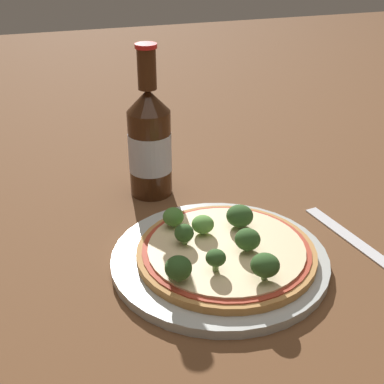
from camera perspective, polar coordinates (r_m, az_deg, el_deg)
name	(u,v)px	position (r m, az deg, el deg)	size (l,w,h in m)	color
ground_plane	(204,260)	(0.67, 1.28, -7.27)	(3.00, 3.00, 0.00)	brown
plate	(220,260)	(0.67, 2.97, -7.21)	(0.27, 0.27, 0.01)	#B2B7B2
pizza	(226,252)	(0.66, 3.67, -6.37)	(0.22, 0.22, 0.01)	#B77F42
broccoli_floret_0	(203,224)	(0.67, 1.16, -3.47)	(0.03, 0.03, 0.02)	#7A9E5B
broccoli_floret_1	(173,217)	(0.69, -2.01, -2.67)	(0.03, 0.03, 0.03)	#7A9E5B
broccoli_floret_2	(248,239)	(0.64, 5.95, -5.06)	(0.03, 0.03, 0.03)	#7A9E5B
broccoli_floret_3	(184,233)	(0.65, -0.85, -4.42)	(0.02, 0.02, 0.03)	#7A9E5B
broccoli_floret_4	(265,265)	(0.59, 7.81, -7.76)	(0.03, 0.03, 0.03)	#7A9E5B
broccoli_floret_5	(216,258)	(0.60, 2.55, -7.07)	(0.02, 0.02, 0.03)	#7A9E5B
broccoli_floret_6	(240,216)	(0.69, 5.11, -2.56)	(0.03, 0.03, 0.03)	#7A9E5B
broccoli_floret_7	(178,268)	(0.59, -1.46, -8.12)	(0.03, 0.03, 0.03)	#7A9E5B
beer_bottle	(150,142)	(0.80, -4.54, 5.36)	(0.06, 0.06, 0.23)	#381E0F
fork	(356,241)	(0.74, 17.08, -5.05)	(0.04, 0.19, 0.00)	silver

